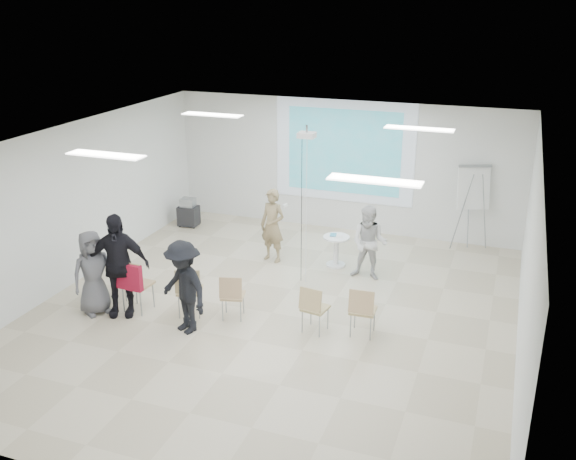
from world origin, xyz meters
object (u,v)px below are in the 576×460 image
(audience_left, at_px, (117,258))
(av_cart, at_px, (188,213))
(player_right, at_px, (369,239))
(audience_mid, at_px, (183,281))
(chair_far_left, at_px, (122,272))
(chair_right_far, at_px, (362,308))
(audience_outer, at_px, (92,268))
(pedestal_table, at_px, (336,249))
(chair_left_mid, at_px, (134,282))
(chair_right_inner, at_px, (313,306))
(chair_center, at_px, (232,294))
(laptop, at_px, (190,288))
(player_left, at_px, (273,221))
(flipchart_easel, at_px, (474,188))
(chair_left_inner, at_px, (189,288))

(audience_left, bearing_deg, av_cart, 82.95)
(player_right, bearing_deg, audience_mid, -125.51)
(chair_far_left, distance_m, chair_right_far, 4.39)
(audience_left, height_order, audience_outer, audience_left)
(player_right, relative_size, av_cart, 2.38)
(audience_left, bearing_deg, player_right, 17.88)
(pedestal_table, bearing_deg, chair_right_far, -65.76)
(chair_left_mid, bearing_deg, chair_right_inner, 10.18)
(chair_left_mid, xyz_separation_m, av_cart, (-1.23, 4.21, -0.26))
(chair_left_mid, bearing_deg, chair_center, 14.55)
(laptop, height_order, audience_outer, audience_outer)
(chair_right_far, distance_m, audience_outer, 4.58)
(pedestal_table, relative_size, chair_far_left, 0.77)
(player_right, xyz_separation_m, audience_left, (-3.64, -2.88, 0.23))
(chair_left_mid, height_order, chair_center, chair_left_mid)
(pedestal_table, relative_size, player_right, 0.41)
(chair_left_mid, height_order, av_cart, chair_left_mid)
(chair_right_far, bearing_deg, chair_center, -177.64)
(chair_center, bearing_deg, laptop, 169.12)
(chair_right_far, height_order, audience_outer, audience_outer)
(pedestal_table, height_order, player_left, player_left)
(flipchart_easel, bearing_deg, chair_right_inner, -135.14)
(chair_left_inner, relative_size, flipchart_easel, 0.48)
(chair_left_inner, height_order, chair_center, chair_left_inner)
(player_left, distance_m, audience_outer, 3.78)
(chair_center, distance_m, audience_left, 2.02)
(player_left, relative_size, chair_right_inner, 2.08)
(player_right, xyz_separation_m, chair_right_far, (0.42, -2.23, -0.30))
(audience_left, distance_m, av_cart, 4.53)
(av_cart, bearing_deg, player_left, -29.05)
(chair_far_left, height_order, chair_left_inner, chair_left_inner)
(chair_left_mid, relative_size, chair_center, 1.19)
(chair_far_left, relative_size, av_cart, 1.26)
(player_right, xyz_separation_m, chair_right_inner, (-0.35, -2.39, -0.32))
(chair_left_inner, bearing_deg, audience_left, 175.43)
(chair_left_mid, bearing_deg, laptop, 19.98)
(chair_right_inner, height_order, audience_mid, audience_mid)
(pedestal_table, bearing_deg, chair_center, -110.06)
(chair_right_inner, bearing_deg, pedestal_table, 107.34)
(audience_mid, bearing_deg, flipchart_easel, 79.14)
(chair_center, height_order, laptop, chair_center)
(pedestal_table, relative_size, av_cart, 0.97)
(chair_far_left, height_order, chair_center, chair_far_left)
(player_right, relative_size, audience_mid, 0.91)
(chair_far_left, bearing_deg, chair_right_far, 15.95)
(pedestal_table, bearing_deg, audience_mid, -114.78)
(audience_outer, height_order, flipchart_easel, flipchart_easel)
(chair_right_inner, distance_m, laptop, 2.18)
(audience_left, relative_size, flipchart_easel, 1.12)
(chair_right_far, distance_m, audience_left, 4.15)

